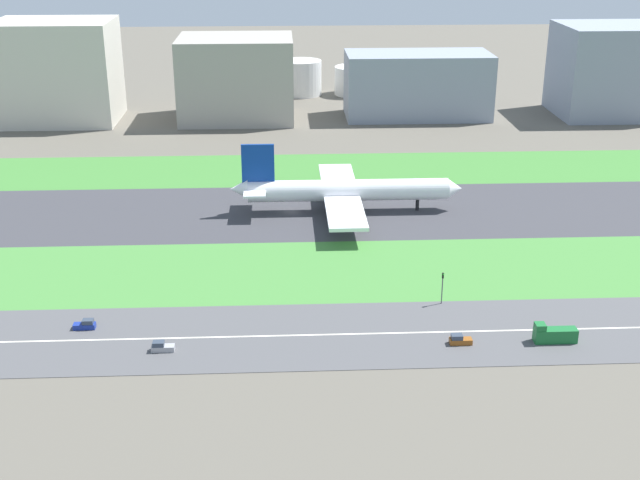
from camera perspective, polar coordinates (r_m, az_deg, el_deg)
ground_plane at (r=235.12m, az=-2.00°, el=1.90°), size 800.00×800.00×0.00m
runway at (r=235.10m, az=-2.00°, el=1.91°), size 280.00×46.00×0.10m
grass_median_north at (r=274.03m, az=-2.13°, el=4.81°), size 280.00×36.00×0.10m
grass_median_south at (r=197.01m, az=-1.81°, el=-2.12°), size 280.00×36.00×0.10m
highway at (r=168.24m, az=-1.61°, el=-6.53°), size 280.00×28.00×0.10m
highway_centerline at (r=168.21m, az=-1.61°, el=-6.51°), size 266.00×0.50×0.01m
airliner at (r=233.68m, az=1.53°, el=3.40°), size 65.00×56.00×19.70m
truck_0 at (r=171.44m, az=15.67°, el=-6.22°), size 8.40×2.50×4.00m
car_3 at (r=165.12m, az=-10.74°, el=-7.18°), size 4.40×1.80×2.00m
car_5 at (r=176.91m, az=-15.71°, el=-5.59°), size 4.40×1.80×2.00m
car_1 at (r=166.97m, az=9.50°, el=-6.74°), size 4.40×1.80×2.00m
traffic_light at (r=181.16m, az=8.34°, el=-3.11°), size 0.36×0.50×7.20m
terminal_building at (r=351.62m, az=-17.46°, el=10.91°), size 45.41×34.61×39.30m
hangar_building at (r=341.59m, az=-5.72°, el=10.91°), size 45.09×35.75×32.52m
office_tower at (r=346.29m, az=6.65°, el=10.45°), size 57.91×26.74×25.77m
cargo_warehouse at (r=365.97m, az=19.02°, el=10.88°), size 40.08×36.69×36.31m
fuel_tank_west at (r=387.06m, az=-1.31°, el=11.01°), size 18.73×18.73×15.59m
fuel_tank_centre at (r=388.79m, az=2.50°, el=10.82°), size 19.98×19.98×12.60m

